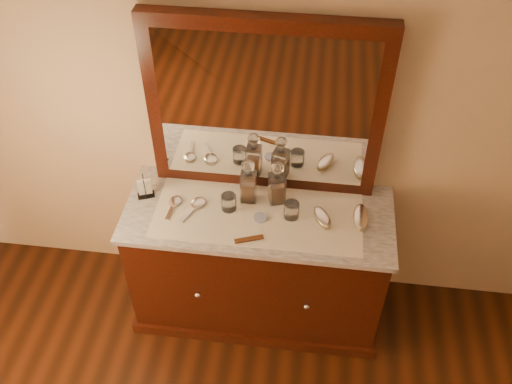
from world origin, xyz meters
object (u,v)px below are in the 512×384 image
dresser_cabinet (258,265)px  decanter_left (248,185)px  pin_dish (260,218)px  mirror_frame (265,109)px  hand_mirror_outer (174,203)px  hand_mirror_inner (196,205)px  brush_far (360,218)px  comb (249,239)px  brush_near (322,218)px  napkin_rack (145,188)px  decanter_right (277,186)px

dresser_cabinet → decanter_left: decanter_left is taller
pin_dish → mirror_frame: bearing=93.1°
mirror_frame → hand_mirror_outer: bearing=-152.0°
decanter_left → mirror_frame: bearing=66.3°
pin_dish → hand_mirror_inner: (-0.35, 0.05, 0.00)m
dresser_cabinet → hand_mirror_inner: size_ratio=6.70×
hand_mirror_outer → hand_mirror_inner: hand_mirror_inner is taller
decanter_left → brush_far: (0.60, -0.09, -0.08)m
comb → brush_near: (0.36, 0.18, 0.02)m
pin_dish → napkin_rack: (-0.64, 0.10, 0.04)m
brush_far → hand_mirror_inner: 0.87m
dresser_cabinet → brush_near: 0.58m
comb → napkin_rack: napkin_rack is taller
mirror_frame → decanter_left: (-0.07, -0.15, -0.39)m
brush_near → decanter_right: bearing=154.0°
decanter_right → brush_far: decanter_right is taller
decanter_left → comb: bearing=-81.8°
hand_mirror_inner → pin_dish: bearing=-7.6°
hand_mirror_outer → brush_near: bearing=-1.6°
brush_far → hand_mirror_outer: bearing=-179.8°
pin_dish → brush_near: (0.32, 0.02, 0.02)m
dresser_cabinet → decanter_left: (-0.07, 0.10, 0.55)m
decanter_left → hand_mirror_outer: decanter_left is taller
mirror_frame → brush_far: bearing=-24.0°
decanter_left → hand_mirror_outer: (-0.39, -0.09, -0.10)m
comb → hand_mirror_outer: bearing=135.1°
brush_near → brush_far: size_ratio=0.96×
mirror_frame → hand_mirror_inner: (-0.34, -0.24, -0.49)m
dresser_cabinet → hand_mirror_outer: size_ratio=7.49×
mirror_frame → pin_dish: (0.02, -0.29, -0.49)m
dresser_cabinet → comb: 0.49m
decanter_right → hand_mirror_outer: bearing=-169.5°
dresser_cabinet → hand_mirror_inner: 0.56m
brush_near → brush_far: (0.20, 0.03, 0.00)m
dresser_cabinet → hand_mirror_outer: bearing=179.7°
dresser_cabinet → hand_mirror_inner: (-0.34, 0.00, 0.45)m
dresser_cabinet → brush_near: (0.34, -0.02, 0.47)m
mirror_frame → napkin_rack: mirror_frame is taller
napkin_rack → decanter_left: 0.57m
dresser_cabinet → napkin_rack: napkin_rack is taller
pin_dish → decanter_left: bearing=120.2°
brush_near → hand_mirror_outer: size_ratio=0.92×
decanter_right → brush_far: size_ratio=1.50×
brush_far → mirror_frame: bearing=156.0°
comb → napkin_rack: bearing=137.3°
mirror_frame → brush_near: (0.34, -0.27, -0.47)m
decanter_left → napkin_rack: bearing=-175.7°
brush_far → hand_mirror_outer: brush_far is taller
mirror_frame → pin_dish: bearing=-86.9°
comb → napkin_rack: (-0.60, 0.25, 0.05)m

